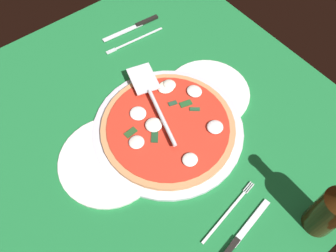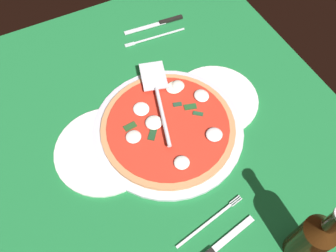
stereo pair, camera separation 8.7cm
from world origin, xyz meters
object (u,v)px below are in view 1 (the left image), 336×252
pizza (168,126)px  pizza_server (152,96)px  place_setting_near (135,34)px  dinner_plate_left (207,93)px  beer_bottle (332,209)px  place_setting_far (233,226)px  dinner_plate_right (109,160)px

pizza → pizza_server: bearing=-98.2°
pizza → place_setting_near: pizza is taller
pizza → place_setting_near: size_ratio=1.59×
dinner_plate_left → beer_bottle: 42.12cm
place_setting_far → dinner_plate_right: bearing=103.0°
dinner_plate_left → beer_bottle: (4.70, 40.95, 8.66)cm
dinner_plate_right → beer_bottle: 49.19cm
dinner_plate_left → pizza_server: pizza_server is taller
dinner_plate_right → beer_bottle: beer_bottle is taller
place_setting_far → beer_bottle: size_ratio=0.96×
pizza → place_setting_near: bearing=-111.5°
place_setting_near → pizza: bearing=73.2°
dinner_plate_right → pizza_server: bearing=-159.3°
dinner_plate_left → place_setting_near: 30.46cm
pizza_server → pizza: bearing=-172.4°
dinner_plate_left → beer_bottle: size_ratio=0.98×
dinner_plate_left → place_setting_far: (19.31, 30.54, -0.15)cm
dinner_plate_left → beer_bottle: beer_bottle is taller
pizza_server → beer_bottle: beer_bottle is taller
dinner_plate_right → place_setting_near: 43.03cm
dinner_plate_left → place_setting_far: place_setting_far is taller
dinner_plate_right → place_setting_far: bearing=113.1°
place_setting_near → dinner_plate_right: bearing=51.4°
place_setting_near → dinner_plate_left: bearing=99.2°
pizza → place_setting_far: pizza is taller
dinner_plate_left → place_setting_far: bearing=57.7°
pizza → pizza_server: 8.74cm
dinner_plate_right → pizza_server: pizza_server is taller
pizza_server → dinner_plate_left: bearing=-96.5°
dinner_plate_left → pizza: 15.62cm
pizza → place_setting_far: (3.96, 28.00, -1.56)cm
dinner_plate_right → pizza_server: (-17.81, -6.73, 3.71)cm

